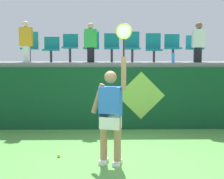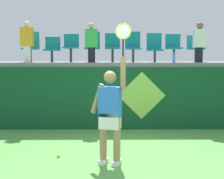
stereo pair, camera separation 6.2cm
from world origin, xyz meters
The scene contains 19 objects.
ground_plane centered at (0.00, 0.00, 0.00)m, with size 40.00×40.00×0.00m, color #519342.
court_back_wall centered at (0.00, 2.81, 0.83)m, with size 10.68×0.20×1.66m, color #0F4223.
spectator_platform centered at (0.00, 4.25, 1.72)m, with size 10.68×2.96×0.12m, color slate.
tennis_player centered at (-0.09, -0.15, 0.96)m, with size 0.73×0.37×2.51m.
tennis_ball centered at (-1.09, 0.28, 0.03)m, with size 0.07×0.07×0.07m, color #D1E533.
water_bottle centered at (1.65, 2.98, 1.92)m, with size 0.07×0.07×0.27m, color #338CE5.
stadium_chair_0 centered at (-2.37, 3.69, 2.26)m, with size 0.44×0.42×0.89m.
stadium_chair_1 centered at (-1.76, 3.68, 2.19)m, with size 0.44×0.42×0.74m.
stadium_chair_2 centered at (-1.21, 3.68, 2.26)m, with size 0.44×0.42×0.82m.
stadium_chair_3 centered at (-0.60, 3.69, 2.27)m, with size 0.44×0.42×0.89m.
stadium_chair_4 centered at (-0.01, 3.68, 2.25)m, with size 0.44×0.42×0.84m.
stadium_chair_5 centered at (0.59, 3.69, 2.27)m, with size 0.44×0.42×0.89m.
stadium_chair_6 centered at (1.22, 3.69, 2.23)m, with size 0.44×0.42×0.85m.
stadium_chair_7 centered at (1.77, 3.68, 2.25)m, with size 0.44×0.42×0.82m.
stadium_chair_8 centered at (2.41, 3.68, 2.23)m, with size 0.44×0.42×0.79m.
spectator_0 centered at (-2.37, 3.22, 2.37)m, with size 0.34×0.20×1.13m.
spectator_1 centered at (2.41, 3.24, 2.36)m, with size 0.34×0.20×1.11m.
spectator_2 centered at (-0.60, 3.27, 2.34)m, with size 0.34×0.20×1.09m.
wall_signage_mount centered at (0.76, 2.71, 0.00)m, with size 1.27×0.01×1.55m.
Camera 2 is at (-0.11, -5.90, 1.93)m, focal length 52.48 mm.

